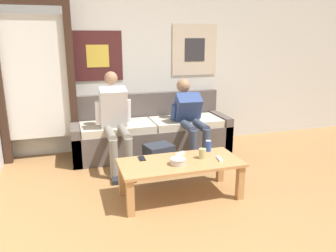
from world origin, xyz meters
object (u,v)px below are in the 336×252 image
couch (151,133)px  coffee_table (180,167)px  drink_can_blue (208,146)px  game_controller_near_left (220,159)px  person_seated_teen (190,115)px  cell_phone (142,158)px  pillar_candle (202,153)px  game_controller_near_right (180,154)px  person_seated_adult (115,118)px  backpack (159,160)px  ceramic_bowl (178,161)px

couch → coffee_table: 1.48m
drink_can_blue → game_controller_near_left: size_ratio=0.84×
person_seated_teen → cell_phone: (-0.91, -0.94, -0.20)m
coffee_table → person_seated_teen: 1.28m
pillar_candle → game_controller_near_right: (-0.19, 0.18, -0.04)m
cell_phone → person_seated_teen: bearing=46.1°
coffee_table → cell_phone: cell_phone is taller
person_seated_teen → coffee_table: bearing=-115.4°
game_controller_near_left → cell_phone: size_ratio=1.07×
person_seated_adult → couch: bearing=35.1°
drink_can_blue → backpack: bearing=134.4°
game_controller_near_left → game_controller_near_right: same height
couch → cell_phone: bearing=-108.6°
backpack → cell_phone: size_ratio=2.76×
backpack → ceramic_bowl: ceramic_bowl is taller
pillar_candle → game_controller_near_right: pillar_candle is taller
pillar_candle → drink_can_blue: drink_can_blue is taller
drink_can_blue → game_controller_near_right: (-0.35, -0.02, -0.05)m
couch → person_seated_adult: person_seated_adult is taller
person_seated_teen → game_controller_near_left: bearing=-95.9°
coffee_table → person_seated_teen: bearing=64.6°
coffee_table → pillar_candle: pillar_candle is taller
drink_can_blue → game_controller_near_left: (0.00, -0.29, -0.05)m
person_seated_teen → game_controller_near_left: size_ratio=7.30×
backpack → pillar_candle: size_ratio=3.17×
person_seated_teen → drink_can_blue: (-0.13, -0.92, -0.14)m
game_controller_near_left → game_controller_near_right: size_ratio=1.08×
coffee_table → ceramic_bowl: bearing=-126.1°
couch → cell_phone: 1.37m
person_seated_teen → cell_phone: size_ratio=7.84×
drink_can_blue → cell_phone: (-0.78, -0.02, -0.06)m
pillar_candle → couch: bearing=97.5°
ceramic_bowl → game_controller_near_right: size_ratio=1.22×
person_seated_adult → cell_phone: 0.93m
ceramic_bowl → drink_can_blue: (0.46, 0.28, 0.02)m
pillar_candle → person_seated_teen: bearing=75.8°
cell_phone → coffee_table: bearing=-27.1°
backpack → ceramic_bowl: size_ratio=2.26×
person_seated_adult → person_seated_teen: (1.05, 0.06, -0.05)m
couch → game_controller_near_right: bearing=-90.0°
game_controller_near_left → ceramic_bowl: bearing=178.6°
backpack → game_controller_near_left: (0.45, -0.75, 0.24)m
coffee_table → game_controller_near_right: game_controller_near_right is taller
drink_can_blue → cell_phone: bearing=-178.3°
person_seated_teen → ceramic_bowl: 1.35m
coffee_table → ceramic_bowl: (-0.05, -0.07, 0.10)m
person_seated_adult → game_controller_near_right: bearing=-56.6°
game_controller_near_left → coffee_table: bearing=168.7°
person_seated_adult → drink_can_blue: person_seated_adult is taller
backpack → game_controller_near_right: (0.10, -0.48, 0.24)m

